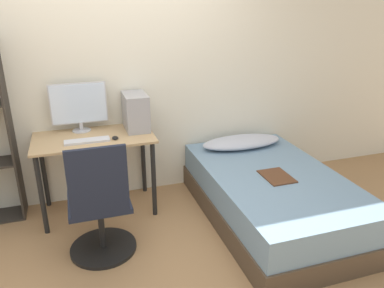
% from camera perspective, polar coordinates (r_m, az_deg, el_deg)
% --- Properties ---
extents(ground_plane, '(14.00, 14.00, 0.00)m').
position_cam_1_polar(ground_plane, '(3.06, -6.11, -18.93)').
color(ground_plane, '#9E754C').
extents(wall_back, '(8.00, 0.05, 2.50)m').
position_cam_1_polar(wall_back, '(3.79, -11.46, 9.95)').
color(wall_back, silver).
rests_on(wall_back, ground_plane).
extents(desk, '(1.09, 0.61, 0.78)m').
position_cam_1_polar(desk, '(3.62, -14.59, -0.72)').
color(desk, tan).
rests_on(desk, ground_plane).
extents(office_chair, '(0.55, 0.55, 1.00)m').
position_cam_1_polar(office_chair, '(3.09, -13.77, -10.23)').
color(office_chair, black).
rests_on(office_chair, ground_plane).
extents(bed, '(1.16, 1.92, 0.47)m').
position_cam_1_polar(bed, '(3.64, 12.08, -7.77)').
color(bed, '#4C3D2D').
rests_on(bed, ground_plane).
extents(pillow, '(0.88, 0.36, 0.11)m').
position_cam_1_polar(pillow, '(4.07, 7.58, 0.32)').
color(pillow, '#B2B7C6').
rests_on(pillow, bed).
extents(magazine, '(0.24, 0.32, 0.01)m').
position_cam_1_polar(magazine, '(3.46, 12.78, -4.84)').
color(magazine, '#56331E').
rests_on(magazine, bed).
extents(monitor, '(0.52, 0.17, 0.47)m').
position_cam_1_polar(monitor, '(3.70, -16.86, 5.64)').
color(monitor, '#B7B7BC').
rests_on(monitor, desk).
extents(keyboard, '(0.40, 0.11, 0.02)m').
position_cam_1_polar(keyboard, '(3.46, -15.69, 0.47)').
color(keyboard, silver).
rests_on(keyboard, desk).
extents(pc_tower, '(0.21, 0.36, 0.35)m').
position_cam_1_polar(pc_tower, '(3.66, -8.59, 4.91)').
color(pc_tower, '#99999E').
rests_on(pc_tower, desk).
extents(mouse, '(0.06, 0.09, 0.02)m').
position_cam_1_polar(mouse, '(3.47, -11.63, 0.93)').
color(mouse, black).
rests_on(mouse, desk).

